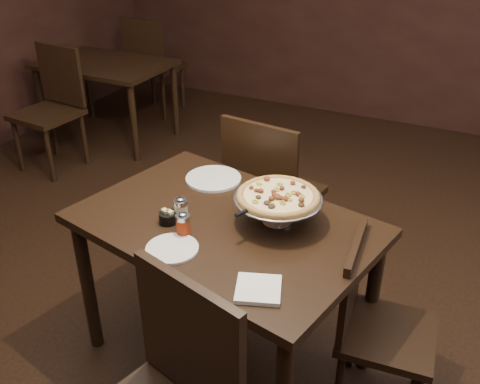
% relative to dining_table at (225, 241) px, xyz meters
% --- Properties ---
extents(room, '(6.04, 7.04, 2.84)m').
position_rel_dining_table_xyz_m(room, '(0.03, 0.06, 0.72)').
color(room, black).
rests_on(room, ground).
extents(dining_table, '(1.41, 1.09, 0.79)m').
position_rel_dining_table_xyz_m(dining_table, '(0.00, 0.00, 0.00)').
color(dining_table, black).
rests_on(dining_table, ground).
extents(background_table, '(1.14, 0.76, 0.71)m').
position_rel_dining_table_xyz_m(background_table, '(-2.23, 1.97, -0.06)').
color(background_table, black).
rests_on(background_table, ground).
extents(pizza_stand, '(0.38, 0.38, 0.16)m').
position_rel_dining_table_xyz_m(pizza_stand, '(0.21, 0.09, 0.23)').
color(pizza_stand, '#B1B2B9').
rests_on(pizza_stand, dining_table).
extents(parmesan_shaker, '(0.06, 0.06, 0.11)m').
position_rel_dining_table_xyz_m(parmesan_shaker, '(-0.17, -0.07, 0.15)').
color(parmesan_shaker, '#F0EEBA').
rests_on(parmesan_shaker, dining_table).
extents(pepper_flake_shaker, '(0.06, 0.06, 0.11)m').
position_rel_dining_table_xyz_m(pepper_flake_shaker, '(-0.10, -0.17, 0.15)').
color(pepper_flake_shaker, maroon).
rests_on(pepper_flake_shaker, dining_table).
extents(packet_caddy, '(0.08, 0.08, 0.06)m').
position_rel_dining_table_xyz_m(packet_caddy, '(-0.21, -0.12, 0.13)').
color(packet_caddy, black).
rests_on(packet_caddy, dining_table).
extents(napkin_stack, '(0.20, 0.20, 0.02)m').
position_rel_dining_table_xyz_m(napkin_stack, '(0.32, -0.36, 0.11)').
color(napkin_stack, white).
rests_on(napkin_stack, dining_table).
extents(plate_left, '(0.27, 0.27, 0.01)m').
position_rel_dining_table_xyz_m(plate_left, '(-0.22, 0.31, 0.11)').
color(plate_left, white).
rests_on(plate_left, dining_table).
extents(plate_near, '(0.21, 0.21, 0.01)m').
position_rel_dining_table_xyz_m(plate_near, '(-0.09, -0.28, 0.11)').
color(plate_near, white).
rests_on(plate_near, dining_table).
extents(serving_spatula, '(0.13, 0.13, 0.02)m').
position_rel_dining_table_xyz_m(serving_spatula, '(0.14, -0.07, 0.23)').
color(serving_spatula, '#B1B2B9').
rests_on(serving_spatula, pizza_stand).
extents(chair_far, '(0.51, 0.51, 0.99)m').
position_rel_dining_table_xyz_m(chair_far, '(-0.10, 0.75, -0.14)').
color(chair_far, black).
rests_on(chair_far, ground).
extents(chair_side, '(0.42, 0.42, 0.83)m').
position_rel_dining_table_xyz_m(chair_side, '(0.67, 0.05, -0.23)').
color(chair_side, black).
rests_on(chair_side, ground).
extents(bg_chair_far, '(0.46, 0.46, 0.98)m').
position_rel_dining_table_xyz_m(bg_chair_far, '(-2.21, 2.65, -0.14)').
color(bg_chair_far, black).
rests_on(bg_chair_far, ground).
extents(bg_chair_near, '(0.49, 0.49, 0.98)m').
position_rel_dining_table_xyz_m(bg_chair_near, '(-2.25, 1.31, -0.15)').
color(bg_chair_near, black).
rests_on(bg_chair_near, ground).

